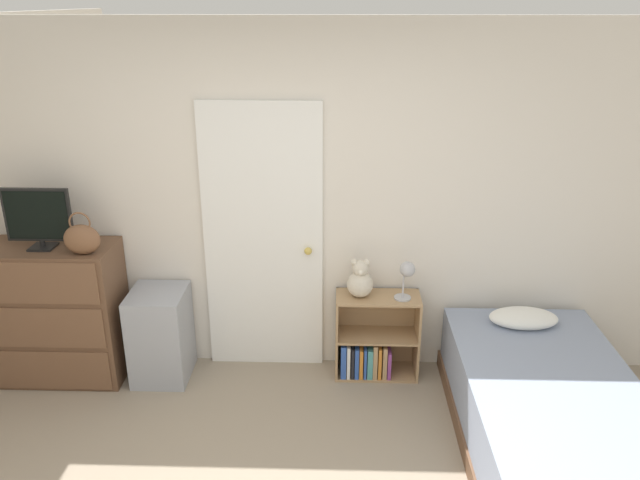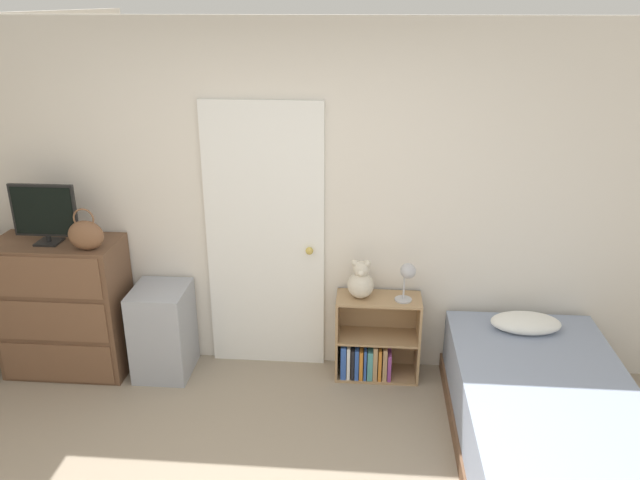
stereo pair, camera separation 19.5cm
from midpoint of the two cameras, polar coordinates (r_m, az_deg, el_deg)
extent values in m
cube|color=silver|center=(4.48, -4.49, 3.32)|extent=(10.00, 0.06, 2.55)
cube|color=white|center=(4.54, -6.43, -0.09)|extent=(0.86, 0.04, 2.01)
sphere|color=gold|center=(4.48, -2.34, -1.03)|extent=(0.06, 0.06, 0.06)
cube|color=brown|center=(4.97, -23.79, -6.09)|extent=(0.90, 0.45, 1.03)
cube|color=brown|center=(4.95, -24.30, -10.82)|extent=(0.83, 0.01, 0.30)
cube|color=brown|center=(4.79, -24.91, -7.32)|extent=(0.83, 0.01, 0.30)
cube|color=brown|center=(4.65, -25.55, -3.60)|extent=(0.83, 0.01, 0.30)
cube|color=black|center=(4.76, -25.07, -0.58)|extent=(0.16, 0.16, 0.02)
cylinder|color=black|center=(4.75, -25.12, -0.28)|extent=(0.04, 0.04, 0.04)
cube|color=black|center=(4.68, -25.51, 2.09)|extent=(0.46, 0.02, 0.37)
cube|color=black|center=(4.67, -25.58, 2.03)|extent=(0.43, 0.01, 0.34)
ellipsoid|color=brown|center=(4.50, -22.10, 0.04)|extent=(0.25, 0.13, 0.21)
torus|color=brown|center=(4.46, -22.30, 1.47)|extent=(0.15, 0.01, 0.15)
cube|color=#999EA8|center=(4.79, -15.50, -8.35)|extent=(0.40, 0.44, 0.69)
cube|color=tan|center=(4.67, 0.34, -8.67)|extent=(0.02, 0.28, 0.64)
cube|color=tan|center=(4.69, 7.68, -8.70)|extent=(0.02, 0.28, 0.64)
cube|color=tan|center=(4.83, 3.92, -11.91)|extent=(0.58, 0.28, 0.02)
cube|color=tan|center=(4.67, 4.02, -8.70)|extent=(0.58, 0.28, 0.02)
cube|color=tan|center=(4.52, 4.12, -5.28)|extent=(0.58, 0.28, 0.02)
cube|color=tan|center=(4.79, 3.96, -7.90)|extent=(0.61, 0.01, 0.64)
cube|color=#3359B2|center=(4.72, 0.96, -10.69)|extent=(0.04, 0.19, 0.27)
cube|color=white|center=(4.71, 1.42, -10.82)|extent=(0.02, 0.15, 0.26)
cube|color=black|center=(4.72, 1.79, -10.84)|extent=(0.02, 0.17, 0.24)
cube|color=#3359B2|center=(4.73, 2.17, -10.78)|extent=(0.03, 0.19, 0.25)
cube|color=orange|center=(4.73, 2.56, -10.89)|extent=(0.03, 0.18, 0.24)
cube|color=#3359B2|center=(4.75, 2.93, -10.68)|extent=(0.02, 0.23, 0.24)
cube|color=teal|center=(4.73, 3.37, -10.86)|extent=(0.04, 0.19, 0.23)
cube|color=tan|center=(4.74, 3.83, -10.51)|extent=(0.03, 0.23, 0.27)
cube|color=orange|center=(4.72, 4.26, -10.89)|extent=(0.02, 0.16, 0.25)
cube|color=tan|center=(4.73, 4.70, -10.73)|extent=(0.03, 0.19, 0.26)
cube|color=#8C3F8C|center=(4.74, 5.11, -11.05)|extent=(0.03, 0.17, 0.21)
sphere|color=beige|center=(4.47, 2.43, -4.07)|extent=(0.19, 0.19, 0.19)
sphere|color=beige|center=(4.42, 2.45, -2.60)|extent=(0.12, 0.12, 0.12)
sphere|color=silver|center=(4.38, 2.46, -2.97)|extent=(0.04, 0.04, 0.04)
sphere|color=beige|center=(4.40, 1.89, -2.07)|extent=(0.05, 0.05, 0.05)
sphere|color=beige|center=(4.41, 3.04, -2.08)|extent=(0.05, 0.05, 0.05)
cylinder|color=#B2B2B7|center=(4.50, 6.32, -5.28)|extent=(0.12, 0.12, 0.01)
cylinder|color=#B2B2B7|center=(4.46, 6.37, -4.10)|extent=(0.01, 0.01, 0.19)
sphere|color=#B2B2B7|center=(4.39, 6.74, -2.67)|extent=(0.11, 0.11, 0.11)
cube|color=brown|center=(4.32, 18.54, -16.88)|extent=(1.06, 1.90, 0.12)
cube|color=#8C99B2|center=(4.17, 18.94, -14.15)|extent=(1.03, 1.84, 0.38)
ellipsoid|color=white|center=(4.61, 16.96, -6.85)|extent=(0.48, 0.28, 0.12)
camera|label=1|loc=(0.10, -91.31, -0.51)|focal=35.00mm
camera|label=2|loc=(0.10, 88.69, 0.51)|focal=35.00mm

